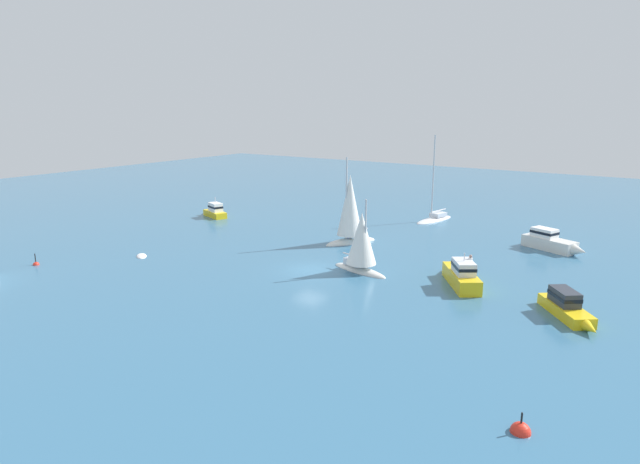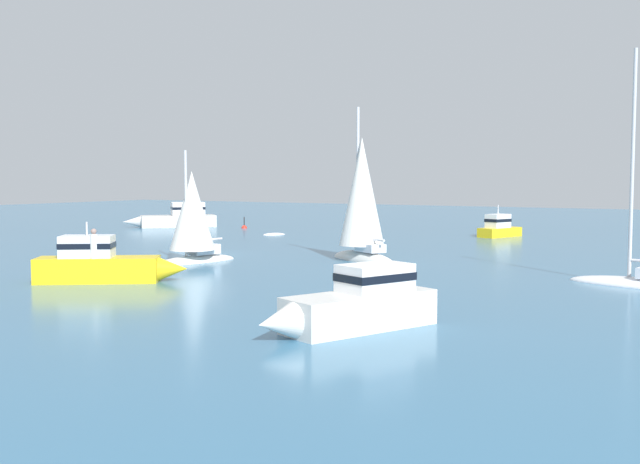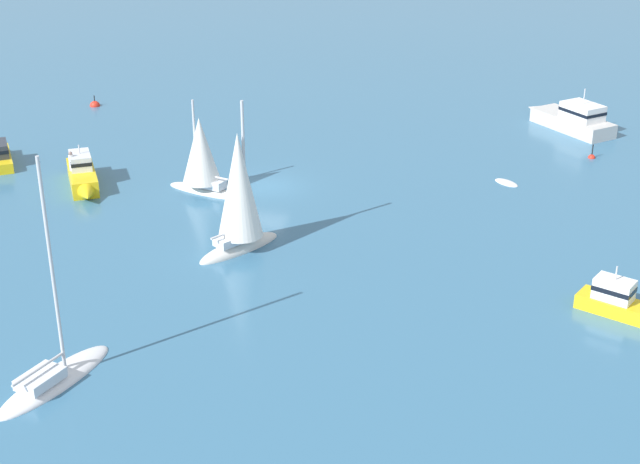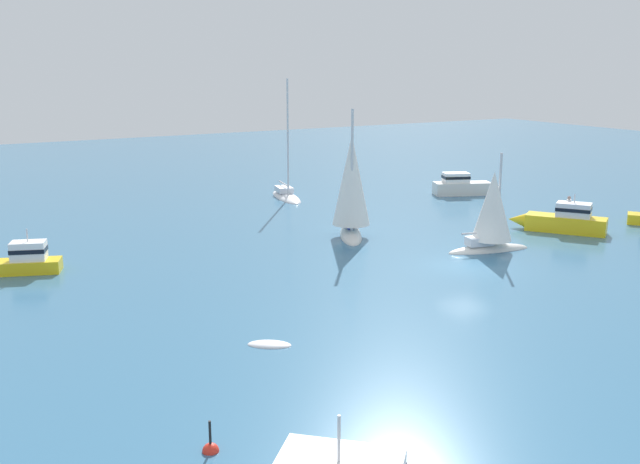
% 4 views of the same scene
% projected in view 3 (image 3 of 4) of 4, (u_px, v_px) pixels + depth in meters
% --- Properties ---
extents(ground_plane, '(160.00, 160.00, 0.00)m').
position_uv_depth(ground_plane, '(267.00, 187.00, 60.37)').
color(ground_plane, teal).
extents(powerboat, '(4.80, 6.12, 2.65)m').
position_uv_depth(powerboat, '(82.00, 175.00, 60.04)').
color(powerboat, yellow).
rests_on(powerboat, ground).
extents(motor_cruiser, '(7.33, 7.05, 3.44)m').
position_uv_depth(motor_cruiser, '(573.00, 119.00, 71.03)').
color(motor_cruiser, silver).
rests_on(motor_cruiser, ground).
extents(ketch, '(5.56, 2.91, 6.41)m').
position_uv_depth(ketch, '(201.00, 158.00, 58.67)').
color(ketch, silver).
rests_on(ketch, ground).
extents(yacht, '(3.87, 5.51, 8.98)m').
position_uv_depth(yacht, '(239.00, 198.00, 50.44)').
color(yacht, silver).
rests_on(yacht, ground).
extents(tender, '(2.00, 1.78, 0.31)m').
position_uv_depth(tender, '(506.00, 183.00, 60.96)').
color(tender, white).
rests_on(tender, ground).
extents(motor_cruiser_1, '(4.73, 2.63, 2.47)m').
position_uv_depth(motor_cruiser_1, '(619.00, 301.00, 44.63)').
color(motor_cruiser_1, yellow).
rests_on(motor_cruiser_1, ground).
extents(sailboat, '(3.07, 6.71, 10.33)m').
position_uv_depth(sailboat, '(53.00, 378.00, 39.39)').
color(sailboat, white).
rests_on(sailboat, ground).
extents(channel_buoy, '(0.52, 0.52, 1.25)m').
position_uv_depth(channel_buoy, '(592.00, 158.00, 65.44)').
color(channel_buoy, red).
rests_on(channel_buoy, ground).
extents(mooring_buoy, '(0.86, 0.86, 1.33)m').
position_uv_depth(mooring_buoy, '(95.00, 106.00, 77.21)').
color(mooring_buoy, red).
rests_on(mooring_buoy, ground).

